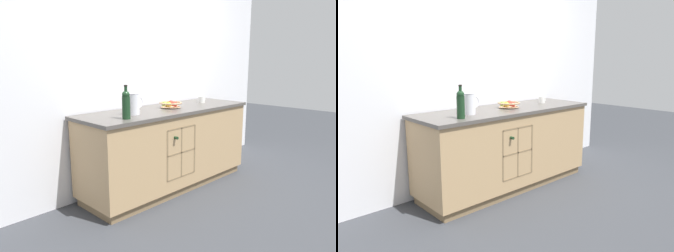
% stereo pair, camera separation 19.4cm
% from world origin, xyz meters
% --- Properties ---
extents(ground_plane, '(14.00, 14.00, 0.00)m').
position_xyz_m(ground_plane, '(0.00, 0.00, 0.00)').
color(ground_plane, '#383A3F').
extents(back_wall, '(4.49, 0.06, 2.55)m').
position_xyz_m(back_wall, '(0.00, 0.39, 1.27)').
color(back_wall, white).
rests_on(back_wall, ground_plane).
extents(kitchen_island, '(2.13, 0.70, 0.91)m').
position_xyz_m(kitchen_island, '(-0.00, -0.00, 0.46)').
color(kitchen_island, olive).
rests_on(kitchen_island, ground_plane).
extents(fruit_bowl, '(0.25, 0.25, 0.08)m').
position_xyz_m(fruit_bowl, '(0.04, 0.01, 0.96)').
color(fruit_bowl, tan).
rests_on(fruit_bowl, kitchen_island).
extents(white_pitcher, '(0.18, 0.12, 0.21)m').
position_xyz_m(white_pitcher, '(-0.53, -0.05, 1.03)').
color(white_pitcher, white).
rests_on(white_pitcher, kitchen_island).
extents(ceramic_mug, '(0.12, 0.08, 0.08)m').
position_xyz_m(ceramic_mug, '(0.64, 0.04, 0.96)').
color(ceramic_mug, white).
rests_on(ceramic_mug, kitchen_island).
extents(standing_wine_bottle, '(0.08, 0.08, 0.31)m').
position_xyz_m(standing_wine_bottle, '(-0.73, -0.18, 1.05)').
color(standing_wine_bottle, '#19381E').
rests_on(standing_wine_bottle, kitchen_island).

